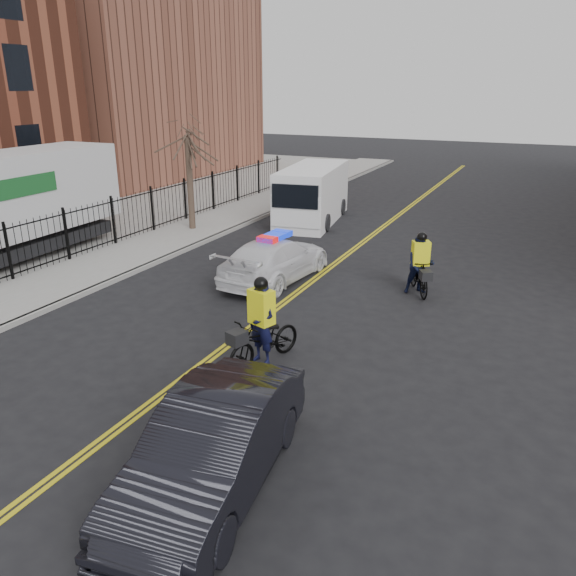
# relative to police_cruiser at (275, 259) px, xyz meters

# --- Properties ---
(ground) EXTENTS (120.00, 120.00, 0.00)m
(ground) POSITION_rel_police_cruiser_xyz_m (1.20, -5.57, -0.73)
(ground) COLOR black
(ground) RESTS_ON ground
(center_line_left) EXTENTS (0.10, 60.00, 0.01)m
(center_line_left) POSITION_rel_police_cruiser_xyz_m (1.12, 2.43, -0.73)
(center_line_left) COLOR gold
(center_line_left) RESTS_ON ground
(center_line_right) EXTENTS (0.10, 60.00, 0.01)m
(center_line_right) POSITION_rel_police_cruiser_xyz_m (1.28, 2.43, -0.73)
(center_line_right) COLOR gold
(center_line_right) RESTS_ON ground
(sidewalk) EXTENTS (3.00, 60.00, 0.15)m
(sidewalk) POSITION_rel_police_cruiser_xyz_m (-6.30, 2.43, -0.66)
(sidewalk) COLOR gray
(sidewalk) RESTS_ON ground
(curb) EXTENTS (0.20, 60.00, 0.15)m
(curb) POSITION_rel_police_cruiser_xyz_m (-4.80, 2.43, -0.66)
(curb) COLOR gray
(curb) RESTS_ON ground
(iron_fence) EXTENTS (0.12, 28.00, 2.00)m
(iron_fence) POSITION_rel_police_cruiser_xyz_m (-7.80, 2.43, 0.27)
(iron_fence) COLOR black
(iron_fence) RESTS_ON ground
(warehouse_far) EXTENTS (14.00, 18.00, 14.00)m
(warehouse_far) POSITION_rel_police_cruiser_xyz_m (-21.80, 18.43, 6.27)
(warehouse_far) COLOR brown
(warehouse_far) RESTS_ON ground
(street_tree) EXTENTS (3.20, 3.20, 4.80)m
(street_tree) POSITION_rel_police_cruiser_xyz_m (-6.40, 4.43, 2.80)
(street_tree) COLOR #35271F
(street_tree) RESTS_ON sidewalk
(police_cruiser) EXTENTS (2.38, 5.13, 1.61)m
(police_cruiser) POSITION_rel_police_cruiser_xyz_m (0.00, 0.00, 0.00)
(police_cruiser) COLOR white
(police_cruiser) RESTS_ON ground
(dark_sedan) EXTENTS (2.31, 5.01, 1.59)m
(dark_sedan) POSITION_rel_police_cruiser_xyz_m (3.80, -9.84, 0.06)
(dark_sedan) COLOR black
(dark_sedan) RESTS_ON ground
(cargo_van) EXTENTS (3.20, 6.52, 2.62)m
(cargo_van) POSITION_rel_police_cruiser_xyz_m (-2.27, 8.47, 0.55)
(cargo_van) COLOR white
(cargo_van) RESTS_ON ground
(cyclist_near) EXTENTS (1.42, 2.33, 2.16)m
(cyclist_near) POSITION_rel_police_cruiser_xyz_m (2.42, -5.56, 0.02)
(cyclist_near) COLOR black
(cyclist_near) RESTS_ON ground
(cyclist_far) EXTENTS (1.43, 2.01, 2.00)m
(cyclist_far) POSITION_rel_police_cruiser_xyz_m (4.70, 0.77, 0.06)
(cyclist_far) COLOR black
(cyclist_far) RESTS_ON ground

